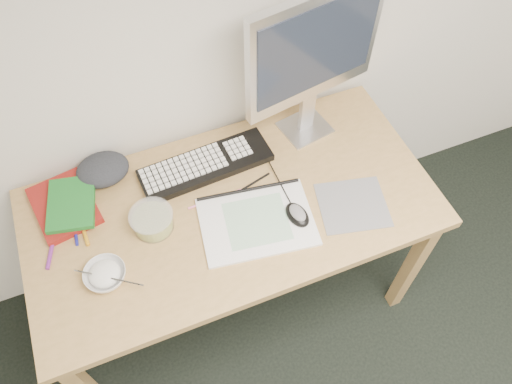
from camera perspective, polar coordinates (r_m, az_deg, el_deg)
desk at (r=1.78m, az=-2.73°, el=-3.01°), size 1.40×0.70×0.75m
mousepad at (r=1.74m, az=10.99°, el=-1.46°), size 0.27×0.26×0.00m
sketchpad at (r=1.67m, az=0.10°, el=-3.43°), size 0.41×0.32×0.01m
keyboard at (r=1.80m, az=-5.75°, el=3.07°), size 0.48×0.18×0.03m
monitor at (r=1.68m, az=6.63°, el=15.58°), size 0.50×0.18×0.58m
mouse at (r=1.67m, az=4.77°, el=-2.41°), size 0.08×0.11×0.04m
rice_bowl at (r=1.63m, az=-16.82°, el=-9.07°), size 0.15×0.15×0.04m
chopsticks at (r=1.60m, az=-16.48°, el=-9.38°), size 0.18×0.13×0.02m
fruit_tub at (r=1.67m, az=-11.76°, el=-3.23°), size 0.16×0.16×0.07m
book_red at (r=1.82m, az=-21.07°, el=-1.46°), size 0.23×0.28×0.03m
book_green at (r=1.78m, az=-20.35°, el=-1.25°), size 0.19×0.24×0.02m
cloth_lump at (r=1.84m, az=-17.11°, el=2.46°), size 0.18×0.17×0.06m
pencil_pink at (r=1.73m, az=-4.72°, el=-0.79°), size 0.20×0.01×0.01m
pencil_tan at (r=1.72m, az=-1.21°, el=-0.94°), size 0.18×0.08×0.01m
pencil_black at (r=1.75m, az=-1.05°, el=0.59°), size 0.19×0.06×0.01m
marker_blue at (r=1.76m, az=-19.96°, el=-4.15°), size 0.02×0.12×0.01m
marker_orange at (r=1.75m, az=-19.14°, el=-4.00°), size 0.02×0.14×0.01m
marker_purple at (r=1.75m, az=-22.34°, el=-6.02°), size 0.06×0.14×0.01m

